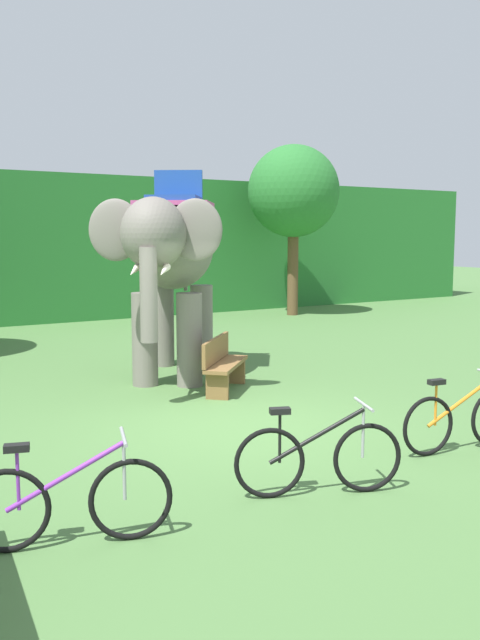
# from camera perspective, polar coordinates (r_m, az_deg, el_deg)

# --- Properties ---
(ground_plane) EXTENTS (80.00, 80.00, 0.00)m
(ground_plane) POSITION_cam_1_polar(r_m,az_deg,el_deg) (9.33, -0.07, -8.86)
(ground_plane) COLOR #4C753D
(tree_far_right) EXTENTS (2.91, 2.91, 5.42)m
(tree_far_right) POSITION_cam_1_polar(r_m,az_deg,el_deg) (22.01, 4.52, 10.64)
(tree_far_right) COLOR brown
(tree_far_right) RESTS_ON ground
(elephant) EXTENTS (3.37, 3.96, 3.78)m
(elephant) POSITION_cam_1_polar(r_m,az_deg,el_deg) (12.10, -5.79, 5.35)
(elephant) COLOR slate
(elephant) RESTS_ON ground
(bike_purple) EXTENTS (1.64, 0.67, 0.92)m
(bike_purple) POSITION_cam_1_polar(r_m,az_deg,el_deg) (5.97, -14.14, -14.56)
(bike_purple) COLOR black
(bike_purple) RESTS_ON ground
(bike_black) EXTENTS (1.60, 0.77, 0.92)m
(bike_black) POSITION_cam_1_polar(r_m,az_deg,el_deg) (6.90, 6.62, -11.38)
(bike_black) COLOR black
(bike_black) RESTS_ON ground
(bike_orange) EXTENTS (1.70, 0.52, 0.92)m
(bike_orange) POSITION_cam_1_polar(r_m,az_deg,el_deg) (8.61, 18.12, -7.92)
(bike_orange) COLOR black
(bike_orange) RESTS_ON ground
(wooden_bench) EXTENTS (1.34, 1.36, 0.89)m
(wooden_bench) POSITION_cam_1_polar(r_m,az_deg,el_deg) (11.26, -1.47, -3.58)
(wooden_bench) COLOR brown
(wooden_bench) RESTS_ON ground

